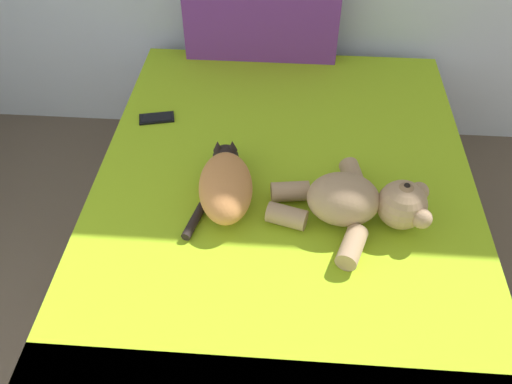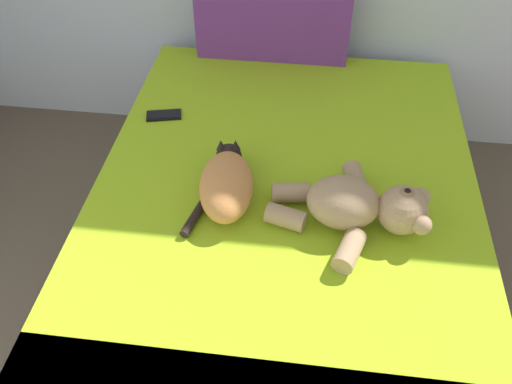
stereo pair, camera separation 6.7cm
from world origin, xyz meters
The scene contains 5 objects.
bed centered at (1.90, 3.43, 0.27)m, with size 1.49×2.04×0.54m.
patterned_cushion centered at (1.75, 4.38, 0.74)m, with size 0.73×0.11×0.40m.
cat centered at (1.69, 3.36, 0.61)m, with size 0.25×0.43×0.15m.
teddy_bear centered at (2.16, 3.30, 0.62)m, with size 0.56×0.50×0.18m.
cell_phone centered at (1.34, 3.82, 0.54)m, with size 0.16×0.10×0.01m.
Camera 2 is at (1.97, 2.00, 1.92)m, focal length 37.58 mm.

